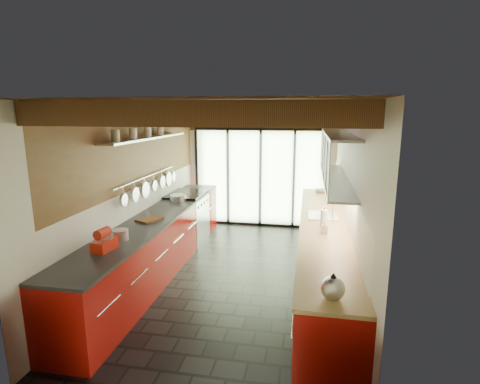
{
  "coord_description": "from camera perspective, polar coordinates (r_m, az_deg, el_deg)",
  "views": [
    {
      "loc": [
        1.02,
        -5.3,
        2.5
      ],
      "look_at": [
        -0.03,
        0.4,
        1.25
      ],
      "focal_mm": 28.0,
      "sensor_mm": 36.0,
      "label": 1
    }
  ],
  "objects": [
    {
      "name": "upper_cabinets_right",
      "position": [
        5.66,
        14.57,
        5.18
      ],
      "size": [
        0.34,
        3.0,
        3.0
      ],
      "color": "silver",
      "rests_on": "ground"
    },
    {
      "name": "bowl",
      "position": [
        7.67,
        12.07,
        0.19
      ],
      "size": [
        0.23,
        0.23,
        0.05
      ],
      "primitive_type": "imported",
      "rotation": [
        0.0,
        0.0,
        -0.12
      ],
      "color": "silver",
      "rests_on": "right_counter"
    },
    {
      "name": "cutting_board",
      "position": [
        5.72,
        -13.65,
        -4.06
      ],
      "size": [
        0.37,
        0.43,
        0.03
      ],
      "primitive_type": "cube",
      "rotation": [
        0.0,
        0.0,
        -0.41
      ],
      "color": "brown",
      "rests_on": "left_counter"
    },
    {
      "name": "range_stove",
      "position": [
        7.42,
        -8.04,
        -3.85
      ],
      "size": [
        0.66,
        0.9,
        0.97
      ],
      "color": "silver",
      "rests_on": "ground"
    },
    {
      "name": "ceiling_beams",
      "position": [
        5.77,
        0.25,
        11.78
      ],
      "size": [
        3.14,
        5.06,
        4.9
      ],
      "color": "#593316",
      "rests_on": "ground"
    },
    {
      "name": "kettle",
      "position": [
        3.4,
        13.98,
        -13.85
      ],
      "size": [
        0.25,
        0.28,
        0.25
      ],
      "color": "silver",
      "rests_on": "right_counter"
    },
    {
      "name": "paper_towel",
      "position": [
        5.38,
        12.71,
        -3.91
      ],
      "size": [
        0.13,
        0.13,
        0.28
      ],
      "color": "white",
      "rests_on": "right_counter"
    },
    {
      "name": "pot_large",
      "position": [
        4.96,
        -17.79,
        -6.22
      ],
      "size": [
        0.21,
        0.21,
        0.13
      ],
      "primitive_type": "cylinder",
      "rotation": [
        0.0,
        0.0,
        -0.02
      ],
      "color": "silver",
      "rests_on": "left_counter"
    },
    {
      "name": "right_counter",
      "position": [
        5.69,
        12.43,
        -9.14
      ],
      "size": [
        0.68,
        5.0,
        0.92
      ],
      "color": "#970F0A",
      "rests_on": "ground"
    },
    {
      "name": "left_counter",
      "position": [
        6.13,
        -12.33,
        -7.56
      ],
      "size": [
        0.68,
        5.0,
        0.92
      ],
      "color": "#970F0A",
      "rests_on": "ground"
    },
    {
      "name": "left_wall_fixtures",
      "position": [
        6.17,
        -13.53,
        5.16
      ],
      "size": [
        0.28,
        2.6,
        0.96
      ],
      "color": "silver",
      "rests_on": "ground"
    },
    {
      "name": "glass_door",
      "position": [
        8.11,
        3.16,
        6.18
      ],
      "size": [
        2.95,
        0.1,
        2.9
      ],
      "color": "#C6EAAD",
      "rests_on": "ground"
    },
    {
      "name": "pot_small",
      "position": [
        6.83,
        -9.44,
        -0.9
      ],
      "size": [
        0.32,
        0.32,
        0.11
      ],
      "primitive_type": "cylinder",
      "rotation": [
        0.0,
        0.0,
        0.09
      ],
      "color": "silver",
      "rests_on": "left_counter"
    },
    {
      "name": "sink_assembly",
      "position": [
        5.91,
        12.67,
        -3.23
      ],
      "size": [
        0.45,
        0.52,
        0.43
      ],
      "color": "silver",
      "rests_on": "right_counter"
    },
    {
      "name": "room_shell",
      "position": [
        5.47,
        -0.46,
        3.26
      ],
      "size": [
        5.5,
        5.5,
        5.5
      ],
      "color": "silver",
      "rests_on": "ground"
    },
    {
      "name": "ground",
      "position": [
        5.95,
        -0.43,
        -12.68
      ],
      "size": [
        5.5,
        5.5,
        0.0
      ],
      "primitive_type": "plane",
      "color": "black",
      "rests_on": "ground"
    },
    {
      "name": "stand_mixer",
      "position": [
        4.65,
        -19.92,
        -7.05
      ],
      "size": [
        0.21,
        0.32,
        0.27
      ],
      "color": "red",
      "rests_on": "left_counter"
    },
    {
      "name": "soap_bottle",
      "position": [
        5.09,
        12.82,
        -5.21
      ],
      "size": [
        0.08,
        0.09,
        0.17
      ],
      "primitive_type": "imported",
      "rotation": [
        0.0,
        0.0,
        -0.09
      ],
      "color": "silver",
      "rests_on": "right_counter"
    }
  ]
}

